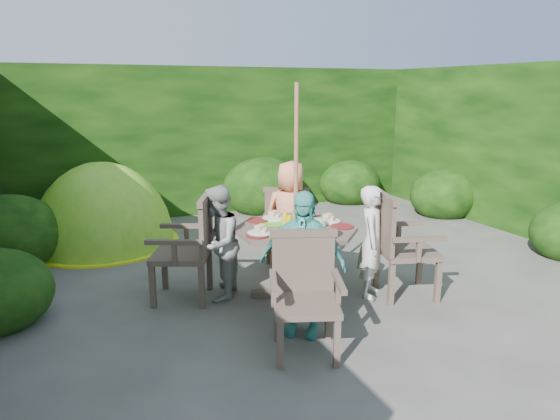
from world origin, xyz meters
name	(u,v)px	position (x,y,z in m)	size (l,w,h in m)	color
ground	(323,278)	(0.00, 0.00, 0.00)	(60.00, 60.00, 0.00)	#4C4944
hedge_enclosure	(277,157)	(0.00, 1.33, 1.25)	(9.00, 9.00, 2.50)	black
patio_table	(296,239)	(-0.50, -0.33, 0.64)	(1.68, 1.68, 0.90)	#43342B
parasol_pole	(296,195)	(-0.51, -0.33, 1.10)	(0.04, 0.04, 2.20)	brown
garden_chair_right	(399,244)	(0.50, -0.73, 0.57)	(0.72, 0.77, 1.06)	#43342B
garden_chair_left	(190,246)	(-1.52, 0.06, 0.57)	(0.77, 0.81, 1.06)	#43342B
garden_chair_back	(288,223)	(-0.13, 0.70, 0.50)	(0.74, 0.72, 0.94)	#43342B
garden_chair_front	(305,292)	(-0.91, -1.35, 0.51)	(0.72, 0.68, 0.96)	#43342B
child_right	(372,242)	(0.24, -0.62, 0.59)	(0.43, 0.28, 1.18)	silver
child_left	(218,243)	(-1.25, -0.04, 0.60)	(0.58, 0.45, 1.20)	#9D9F99
child_back	(291,216)	(-0.22, 0.42, 0.67)	(0.65, 0.42, 1.33)	#EE8D62
child_front	(302,263)	(-0.80, -1.07, 0.65)	(0.77, 0.32, 1.31)	#4DB3A7
dome_tent	(106,244)	(-2.19, 2.39, 0.00)	(2.26, 2.26, 2.33)	#69C626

